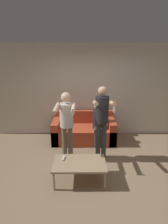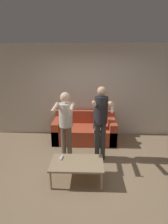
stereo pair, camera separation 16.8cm
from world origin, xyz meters
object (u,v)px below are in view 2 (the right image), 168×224
coffee_table (77,164)px  remote_on_table (61,158)px  person_standing_right (101,116)px  person_seated (99,122)px  couch (85,131)px  person_standing_left (66,119)px

coffee_table → remote_on_table: 0.35m
person_standing_right → coffee_table: 1.15m
person_seated → remote_on_table: (-0.80, -1.46, -0.22)m
remote_on_table → coffee_table: bearing=-21.6°
couch → remote_on_table: bearing=-103.9°
couch → person_standing_left: person_standing_left is taller
coffee_table → couch: bearing=87.0°
couch → person_standing_left: bearing=-110.8°
person_standing_right → remote_on_table: bearing=-141.6°
person_seated → coffee_table: size_ratio=1.16×
person_seated → coffee_table: person_seated is taller
person_seated → coffee_table: (-0.48, -1.58, -0.27)m
coffee_table → person_standing_right: bearing=57.5°
person_seated → couch: bearing=152.3°
person_seated → person_standing_left: bearing=-133.2°
person_standing_left → person_seated: 1.19m
couch → person_standing_left: size_ratio=1.09×
couch → remote_on_table: size_ratio=11.46×
person_standing_right → coffee_table: bearing=-122.5°
person_seated → remote_on_table: bearing=-118.7°
remote_on_table → person_standing_right: bearing=38.4°
couch → person_standing_right: bearing=-69.1°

